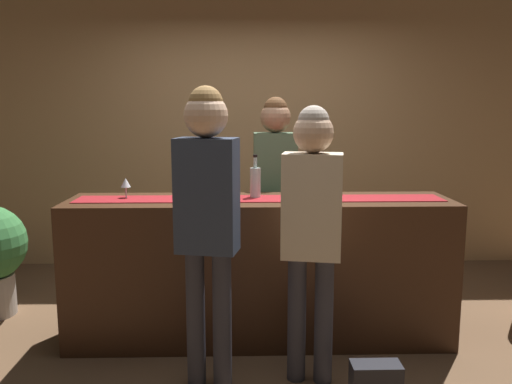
# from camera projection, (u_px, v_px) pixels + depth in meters

# --- Properties ---
(ground_plane) EXTENTS (10.00, 10.00, 0.00)m
(ground_plane) POSITION_uv_depth(u_px,v_px,m) (260.00, 337.00, 3.80)
(ground_plane) COLOR brown
(back_wall) EXTENTS (6.00, 0.12, 2.90)m
(back_wall) POSITION_uv_depth(u_px,v_px,m) (254.00, 125.00, 5.44)
(back_wall) COLOR tan
(back_wall) RESTS_ON ground
(bar_counter) EXTENTS (2.65, 0.60, 1.01)m
(bar_counter) POSITION_uv_depth(u_px,v_px,m) (260.00, 269.00, 3.72)
(bar_counter) COLOR #3D2314
(bar_counter) RESTS_ON ground
(counter_runner_cloth) EXTENTS (2.52, 0.28, 0.01)m
(counter_runner_cloth) POSITION_uv_depth(u_px,v_px,m) (260.00, 199.00, 3.64)
(counter_runner_cloth) COLOR maroon
(counter_runner_cloth) RESTS_ON bar_counter
(wine_bottle_amber) EXTENTS (0.07, 0.07, 0.30)m
(wine_bottle_amber) POSITION_uv_depth(u_px,v_px,m) (226.00, 183.00, 3.61)
(wine_bottle_amber) COLOR brown
(wine_bottle_amber) RESTS_ON bar_counter
(wine_bottle_green) EXTENTS (0.07, 0.07, 0.30)m
(wine_bottle_green) POSITION_uv_depth(u_px,v_px,m) (300.00, 181.00, 3.70)
(wine_bottle_green) COLOR #194723
(wine_bottle_green) RESTS_ON bar_counter
(wine_bottle_clear) EXTENTS (0.07, 0.07, 0.30)m
(wine_bottle_clear) POSITION_uv_depth(u_px,v_px,m) (255.00, 182.00, 3.68)
(wine_bottle_clear) COLOR #B2C6C1
(wine_bottle_clear) RESTS_ON bar_counter
(wine_glass_near_customer) EXTENTS (0.07, 0.07, 0.14)m
(wine_glass_near_customer) POSITION_uv_depth(u_px,v_px,m) (186.00, 185.00, 3.56)
(wine_glass_near_customer) COLOR silver
(wine_glass_near_customer) RESTS_ON bar_counter
(wine_glass_mid_counter) EXTENTS (0.07, 0.07, 0.14)m
(wine_glass_mid_counter) POSITION_uv_depth(u_px,v_px,m) (126.00, 183.00, 3.65)
(wine_glass_mid_counter) COLOR silver
(wine_glass_mid_counter) RESTS_ON bar_counter
(bartender) EXTENTS (0.34, 0.24, 1.71)m
(bartender) POSITION_uv_depth(u_px,v_px,m) (275.00, 180.00, 4.20)
(bartender) COLOR #26262B
(bartender) RESTS_ON ground
(customer_sipping) EXTENTS (0.37, 0.26, 1.64)m
(customer_sipping) POSITION_uv_depth(u_px,v_px,m) (312.00, 217.00, 3.04)
(customer_sipping) COLOR #33333D
(customer_sipping) RESTS_ON ground
(customer_browsing) EXTENTS (0.37, 0.27, 1.75)m
(customer_browsing) POSITION_uv_depth(u_px,v_px,m) (207.00, 204.00, 2.98)
(customer_browsing) COLOR #33333D
(customer_browsing) RESTS_ON ground
(handbag) EXTENTS (0.28, 0.14, 0.22)m
(handbag) POSITION_uv_depth(u_px,v_px,m) (376.00, 382.00, 2.96)
(handbag) COLOR black
(handbag) RESTS_ON ground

